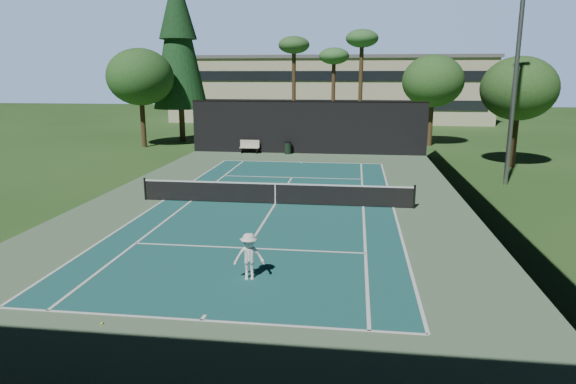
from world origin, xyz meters
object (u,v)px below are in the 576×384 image
park_bench (250,146)px  tennis_ball_b (231,194)px  tennis_ball_c (278,197)px  trash_bin (288,148)px  tennis_ball_a (102,323)px  tennis_ball_d (219,180)px  tennis_net (275,193)px  player (249,256)px

park_bench → tennis_ball_b: bearing=-82.3°
tennis_ball_b → tennis_ball_c: (2.49, -0.38, 0.00)m
tennis_ball_b → trash_bin: 13.97m
park_bench → trash_bin: (2.99, -0.02, -0.07)m
tennis_ball_c → park_bench: 14.98m
tennis_ball_a → tennis_ball_d: tennis_ball_a is taller
tennis_ball_c → tennis_ball_d: size_ratio=1.26×
trash_bin → tennis_net: bearing=-84.7°
tennis_net → trash_bin: size_ratio=13.65×
trash_bin → tennis_ball_c: bearing=-84.5°
tennis_ball_c → park_bench: bearing=107.0°
tennis_net → tennis_ball_c: tennis_net is taller
player → tennis_ball_b: player is taller
tennis_ball_b → tennis_ball_d: size_ratio=1.12×
tennis_ball_b → player: bearing=-73.4°
tennis_ball_a → tennis_ball_b: (-0.20, 14.06, -0.00)m
tennis_ball_d → tennis_ball_a: bearing=-84.4°
tennis_ball_d → park_bench: size_ratio=0.04×
player → tennis_ball_a: 4.50m
player → tennis_ball_d: size_ratio=23.93×
player → trash_bin: (-2.09, 24.70, -0.24)m
tennis_net → tennis_ball_d: (-4.08, 5.16, -0.53)m
tennis_ball_d → trash_bin: trash_bin is taller
tennis_ball_b → trash_bin: trash_bin is taller
player → tennis_ball_c: 10.44m
tennis_ball_b → tennis_ball_d: tennis_ball_b is taller
player → park_bench: player is taller
tennis_ball_c → trash_bin: bearing=95.5°
player → trash_bin: bearing=83.1°
player → tennis_ball_a: player is taller
tennis_ball_a → tennis_net: bearing=79.2°
park_bench → trash_bin: size_ratio=1.59×
tennis_net → tennis_ball_a: bearing=-100.8°
park_bench → tennis_ball_d: bearing=-88.0°
tennis_net → tennis_ball_a: (-2.37, -12.38, -0.52)m
park_bench → player: bearing=-78.4°
player → tennis_ball_c: bearing=82.2°
tennis_ball_d → park_bench: park_bench is taller
tennis_ball_a → tennis_ball_b: tennis_ball_a is taller
tennis_ball_b → park_bench: (-1.88, 13.94, 0.51)m
tennis_ball_d → trash_bin: size_ratio=0.06×
player → tennis_ball_b: bearing=94.8°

